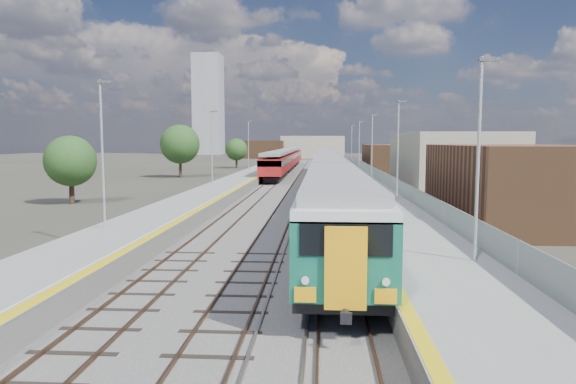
# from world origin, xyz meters

# --- Properties ---
(ground) EXTENTS (320.00, 320.00, 0.00)m
(ground) POSITION_xyz_m (0.00, 50.00, 0.00)
(ground) COLOR #47443A
(ground) RESTS_ON ground
(ballast_bed) EXTENTS (10.50, 155.00, 0.06)m
(ballast_bed) POSITION_xyz_m (-2.25, 52.50, 0.03)
(ballast_bed) COLOR #565451
(ballast_bed) RESTS_ON ground
(tracks) EXTENTS (8.96, 160.00, 0.17)m
(tracks) POSITION_xyz_m (-1.65, 54.18, 0.11)
(tracks) COLOR #4C3323
(tracks) RESTS_ON ground
(platform_right) EXTENTS (4.70, 155.00, 8.52)m
(platform_right) POSITION_xyz_m (5.28, 52.49, 0.54)
(platform_right) COLOR slate
(platform_right) RESTS_ON ground
(platform_left) EXTENTS (4.30, 155.00, 8.52)m
(platform_left) POSITION_xyz_m (-9.05, 52.49, 0.52)
(platform_left) COLOR slate
(platform_left) RESTS_ON ground
(buildings) EXTENTS (72.00, 185.50, 40.00)m
(buildings) POSITION_xyz_m (-18.12, 138.60, 10.70)
(buildings) COLOR brown
(buildings) RESTS_ON ground
(green_train) EXTENTS (3.04, 84.67, 3.35)m
(green_train) POSITION_xyz_m (1.50, 38.34, 2.36)
(green_train) COLOR black
(green_train) RESTS_ON ground
(red_train) EXTENTS (3.03, 61.39, 3.82)m
(red_train) POSITION_xyz_m (-5.50, 75.64, 2.26)
(red_train) COLOR black
(red_train) RESTS_ON ground
(tree_a) EXTENTS (4.39, 4.39, 5.95)m
(tree_a) POSITION_xyz_m (-20.85, 25.82, 3.74)
(tree_a) COLOR #382619
(tree_a) RESTS_ON ground
(tree_b) EXTENTS (5.85, 5.85, 7.93)m
(tree_b) POSITION_xyz_m (-20.29, 58.39, 5.00)
(tree_b) COLOR #382619
(tree_b) RESTS_ON ground
(tree_c) EXTENTS (4.41, 4.41, 5.98)m
(tree_c) POSITION_xyz_m (-16.25, 85.15, 3.76)
(tree_c) COLOR #382619
(tree_c) RESTS_ON ground
(tree_d) EXTENTS (4.35, 4.35, 5.89)m
(tree_d) POSITION_xyz_m (20.78, 70.36, 3.70)
(tree_d) COLOR #382619
(tree_d) RESTS_ON ground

